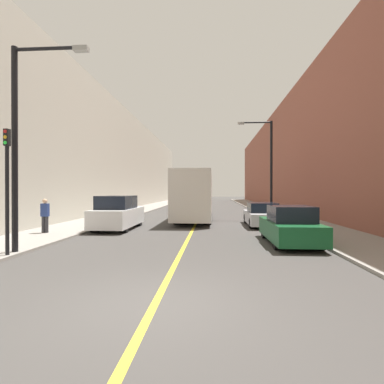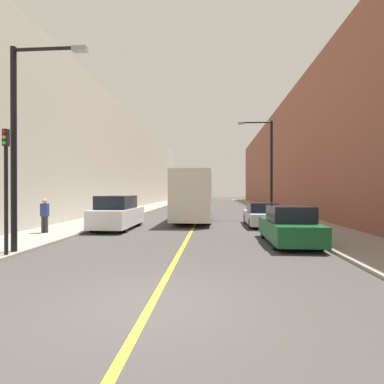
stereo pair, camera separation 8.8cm
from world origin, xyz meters
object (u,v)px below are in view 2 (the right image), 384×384
Objects in this scene: parked_suv_left at (118,214)px; street_lamp_right at (268,162)px; pedestrian at (45,215)px; street_lamp_left at (21,134)px; bus at (195,195)px; traffic_light at (6,186)px; car_right_mid at (262,215)px; car_right_near at (289,227)px.

parked_suv_left is 0.62× the size of street_lamp_right.
parked_suv_left is 12.36m from street_lamp_right.
pedestrian is at bearing -140.95° from parked_suv_left.
parked_suv_left is at bearing 80.71° from street_lamp_left.
pedestrian is (-1.80, 4.49, -3.16)m from street_lamp_left.
traffic_light is at bearing -111.21° from bus.
bus is at bearing 135.97° from car_right_mid.
traffic_light is at bearing -135.62° from car_right_mid.
street_lamp_left is at bearing -111.40° from bus.
street_lamp_left is (-9.67, -2.76, 3.43)m from car_right_near.
car_right_near is at bearing -25.66° from parked_suv_left.
street_lamp_left reaches higher than bus.
street_lamp_right is at bearing 84.20° from car_right_near.
traffic_light is (-9.69, -9.48, 1.67)m from car_right_mid.
traffic_light is 5.45m from pedestrian.
car_right_mid is at bearing 43.22° from street_lamp_left.
street_lamp_right is at bearing 52.52° from traffic_light.
parked_suv_left is at bearing -122.62° from bus.
street_lamp_left is at bearing -164.08° from car_right_near.
street_lamp_right is at bearing 51.87° from street_lamp_left.
street_lamp_left is 0.94× the size of street_lamp_right.
car_right_near is 1.06× the size of traffic_light.
pedestrian is (-12.58, -9.24, -3.41)m from street_lamp_right.
car_right_near is (4.50, -10.42, -1.16)m from bus.
street_lamp_left reaches higher than traffic_light.
traffic_light is (-0.15, -0.52, -1.81)m from street_lamp_left.
car_right_mid is at bearing 13.98° from parked_suv_left.
traffic_light reaches higher than parked_suv_left.
bus is 1.58× the size of street_lamp_right.
car_right_near is (8.54, -4.11, -0.18)m from parked_suv_left.
pedestrian is (-1.65, 5.02, -1.36)m from traffic_light.
street_lamp_right is 4.44× the size of pedestrian.
street_lamp_right is 1.83× the size of traffic_light.
bus is at bearing 51.28° from pedestrian.
parked_suv_left is (-4.04, -6.31, -0.98)m from bus.
traffic_light is (-1.28, -7.39, 1.45)m from parked_suv_left.
car_right_near is 0.62× the size of street_lamp_left.
bus is at bearing 57.38° from parked_suv_left.
parked_suv_left is at bearing -166.02° from car_right_mid.
traffic_light reaches higher than car_right_mid.
street_lamp_right is 15.98m from pedestrian.
bus is 7.56m from parked_suv_left.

